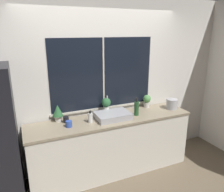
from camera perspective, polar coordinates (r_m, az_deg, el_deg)
ground_plane at (r=3.56m, az=1.84°, el=-21.17°), size 14.00×14.00×0.00m
wall_back at (r=3.49m, az=-2.44°, el=2.89°), size 8.00×0.09×2.70m
wall_right at (r=5.36m, az=16.62°, el=7.07°), size 0.06×7.00×2.70m
counter at (r=3.51m, az=-0.11°, el=-12.70°), size 2.53×0.58×0.91m
sink at (r=3.30m, az=0.15°, el=-5.07°), size 0.51×0.42×0.30m
potted_plant_left at (r=3.25m, az=-13.99°, el=-4.02°), size 0.15×0.15×0.25m
potted_plant_center at (r=3.44m, az=-1.48°, el=-2.23°), size 0.14×0.14×0.26m
potted_plant_right at (r=3.79m, az=9.11°, el=-1.11°), size 0.13×0.13×0.22m
soap_bottle at (r=3.16m, az=-5.69°, el=-5.62°), size 0.07×0.07×0.18m
bottle_tall at (r=3.41m, az=6.42°, el=-3.14°), size 0.07×0.07×0.28m
mug_black at (r=3.22m, az=-11.92°, el=-6.04°), size 0.08×0.08×0.09m
mug_blue at (r=3.07m, az=-11.20°, el=-7.17°), size 0.09×0.09×0.09m
kettle at (r=3.81m, az=15.35°, el=-1.91°), size 0.18×0.18×0.19m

